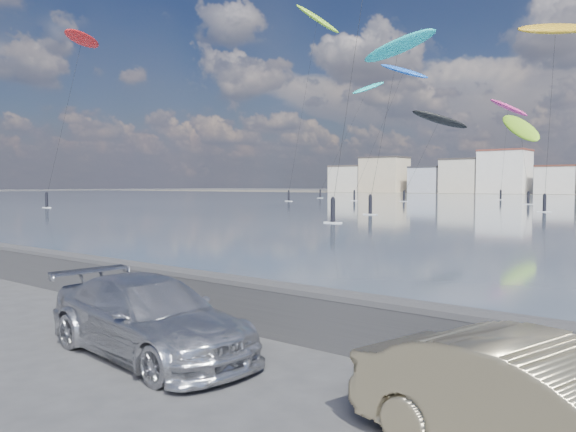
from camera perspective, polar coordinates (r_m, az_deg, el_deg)
name	(u,v)px	position (r m, az deg, el deg)	size (l,w,h in m)	color
ground	(95,354)	(10.29, -19.04, -13.11)	(700.00, 700.00, 0.00)	#333335
seawall	(211,295)	(11.78, -7.84, -7.99)	(400.00, 0.36, 1.08)	#28282B
car_silver	(149,317)	(9.81, -13.91, -9.93)	(1.81, 4.46, 1.29)	silver
car_champagne	(545,412)	(6.25, 24.66, -17.67)	(1.40, 4.02, 1.32)	tan
kitesurfer_0	(368,89)	(134.35, 8.09, 12.61)	(7.30, 18.71, 27.55)	#19BFBF
kitesurfer_1	(404,72)	(116.31, 11.67, 14.11)	(10.10, 18.04, 27.77)	blue
kitesurfer_2	(439,120)	(104.98, 15.14, 9.39)	(9.57, 11.50, 16.79)	black
kitesurfer_3	(508,108)	(123.11, 21.47, 10.15)	(9.67, 11.08, 21.39)	#E5338C
kitesurfer_4	(556,30)	(75.13, 25.54, 16.66)	(8.55, 13.45, 22.54)	#BF8C19
kitesurfer_5	(520,128)	(99.24, 22.54, 8.23)	(9.51, 12.92, 15.68)	#8CD826
kitesurfer_6	(317,21)	(107.47, 2.98, 19.15)	(7.70, 10.83, 36.13)	#8CD826
kitesurfer_13	(82,42)	(85.77, -20.23, 16.28)	(7.50, 12.11, 23.97)	red
kitesurfer_14	(399,48)	(67.86, 11.18, 16.40)	(9.04, 13.61, 20.66)	#19BFBF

